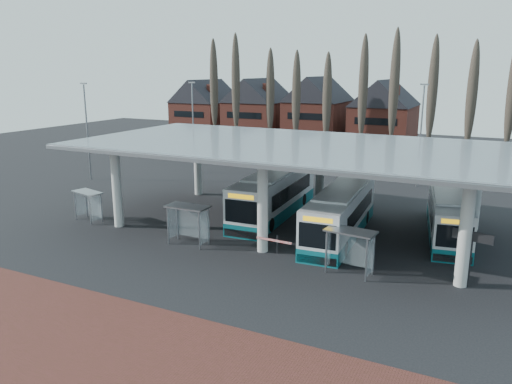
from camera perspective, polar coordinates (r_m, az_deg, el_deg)
The scene contains 16 objects.
ground at distance 30.64m, azimuth -1.29°, elevation -8.24°, with size 140.00×140.00×0.00m, color black.
brick_strip at distance 21.89m, azimuth -16.81°, elevation -18.53°, with size 70.00×10.00×0.03m, color #5A2924.
station_canopy at distance 36.14m, azimuth 4.56°, elevation 4.51°, with size 32.00×16.00×6.34m.
poplar_row at distance 59.67m, azimuth 13.77°, elevation 10.84°, with size 45.10×1.10×14.50m.
townhouse_row at distance 75.15m, azimuth 3.65°, elevation 9.58°, with size 36.80×10.30×12.25m.
lamp_post_a at distance 56.86m, azimuth -7.19°, elevation 7.51°, with size 0.80×0.16×10.17m.
lamp_post_b at distance 52.00m, azimuth 18.30°, elevation 6.33°, with size 0.80×0.16×10.17m.
lamp_post_d at distance 55.73m, azimuth -18.74°, elevation 6.76°, with size 0.80×0.16×10.17m.
bus_1 at distance 40.22m, azimuth 2.14°, elevation -0.29°, with size 3.55×13.08×3.59m.
bus_2 at distance 35.76m, azimuth 9.67°, elevation -2.44°, with size 3.45×12.42×3.41m.
bus_3 at distance 37.85m, azimuth 21.11°, elevation -2.49°, with size 4.19×11.53×3.14m.
shelter_0 at distance 40.87m, azimuth -18.53°, elevation -0.79°, with size 2.74×1.83×2.33m.
shelter_1 at distance 33.82m, azimuth -7.66°, elevation -2.71°, with size 2.92×1.50×2.68m.
shelter_2 at distance 29.24m, azimuth 10.81°, elevation -5.59°, with size 2.96×1.70×2.63m.
info_sign_0 at distance 29.03m, azimuth 23.49°, elevation -5.13°, with size 2.09×0.60×3.16m.
barrier at distance 31.69m, azimuth 2.14°, elevation -5.65°, with size 2.44×0.71×1.22m.
Camera 1 is at (13.19, -25.13, 11.53)m, focal length 35.00 mm.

